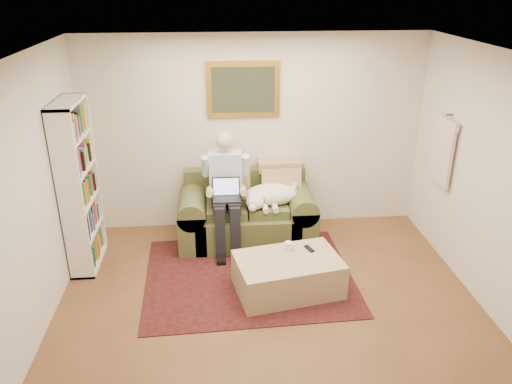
{
  "coord_description": "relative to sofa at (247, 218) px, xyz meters",
  "views": [
    {
      "loc": [
        -0.52,
        -3.83,
        3.24
      ],
      "look_at": [
        -0.07,
        1.39,
        0.95
      ],
      "focal_mm": 35.0,
      "sensor_mm": 36.0,
      "label": 1
    }
  ],
  "objects": [
    {
      "name": "room_shell",
      "position": [
        0.14,
        -1.67,
        1.0
      ],
      "size": [
        4.51,
        5.0,
        2.61
      ],
      "color": "brown",
      "rests_on": "ground"
    },
    {
      "name": "hanging_shirt",
      "position": [
        2.33,
        -0.42,
        1.05
      ],
      "size": [
        0.06,
        0.52,
        0.9
      ],
      "primitive_type": null,
      "color": "beige",
      "rests_on": "room_shell"
    },
    {
      "name": "wall_mirror",
      "position": [
        0.0,
        0.45,
        1.6
      ],
      "size": [
        0.94,
        0.04,
        0.72
      ],
      "color": "gold",
      "rests_on": "room_shell"
    },
    {
      "name": "coffee_mug",
      "position": [
        0.39,
        -1.05,
        0.15
      ],
      "size": [
        0.08,
        0.08,
        0.1
      ],
      "primitive_type": "cylinder",
      "color": "white",
      "rests_on": "ottoman"
    },
    {
      "name": "bookshelf",
      "position": [
        -1.96,
        -0.42,
        0.7
      ],
      "size": [
        0.28,
        0.8,
        2.0
      ],
      "primitive_type": null,
      "color": "white",
      "rests_on": "room_shell"
    },
    {
      "name": "laptop",
      "position": [
        -0.26,
        -0.23,
        0.47
      ],
      "size": [
        0.34,
        0.27,
        0.25
      ],
      "color": "black",
      "rests_on": "seated_man"
    },
    {
      "name": "sofa",
      "position": [
        0.0,
        0.0,
        0.0
      ],
      "size": [
        1.75,
        0.89,
        1.05
      ],
      "color": "#424E29",
      "rests_on": "room_shell"
    },
    {
      "name": "tv_remote",
      "position": [
        0.63,
        -1.06,
        0.11
      ],
      "size": [
        0.1,
        0.16,
        0.02
      ],
      "primitive_type": "cube",
      "rotation": [
        0.0,
        0.0,
        0.37
      ],
      "color": "black",
      "rests_on": "ottoman"
    },
    {
      "name": "rug",
      "position": [
        -0.04,
        -0.91,
        -0.3
      ],
      "size": [
        2.44,
        1.99,
        0.01
      ],
      "primitive_type": "cube",
      "rotation": [
        0.0,
        0.0,
        0.03
      ],
      "color": "black",
      "rests_on": "room_shell"
    },
    {
      "name": "seated_man",
      "position": [
        -0.26,
        -0.16,
        0.43
      ],
      "size": [
        0.58,
        0.82,
        1.47
      ],
      "primitive_type": null,
      "color": "#8CBCD8",
      "rests_on": "sofa"
    },
    {
      "name": "ottoman",
      "position": [
        0.37,
        -1.24,
        -0.1
      ],
      "size": [
        1.23,
        0.91,
        0.41
      ],
      "primitive_type": "cube",
      "rotation": [
        0.0,
        0.0,
        0.19
      ],
      "color": "#CAAD87",
      "rests_on": "room_shell"
    },
    {
      "name": "sleeping_dog",
      "position": [
        0.31,
        -0.09,
        0.37
      ],
      "size": [
        0.72,
        0.45,
        0.27
      ],
      "primitive_type": null,
      "color": "white",
      "rests_on": "sofa"
    }
  ]
}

